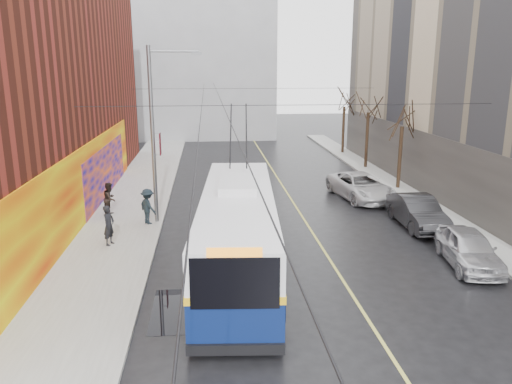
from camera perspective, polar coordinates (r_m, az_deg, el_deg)
The scene contains 20 objects.
ground at distance 17.60m, azimuth 6.91°, elevation -13.01°, with size 140.00×140.00×0.00m, color black.
sidewalk_left at distance 28.74m, azimuth -14.24°, elevation -2.28°, with size 4.00×60.00×0.15m, color gray.
sidewalk_right at distance 31.05m, azimuth 18.52°, elevation -1.36°, with size 2.00×60.00×0.15m, color gray.
lane_line at distance 30.76m, azimuth 4.10°, elevation -0.92°, with size 0.12×50.00×0.01m, color #BFB74C.
building_far at distance 60.30m, azimuth -8.17°, elevation 15.05°, with size 20.50×12.10×18.00m.
streetlight_pole at distance 25.59m, azimuth -11.39°, elevation 6.82°, with size 2.65×0.60×9.00m.
catenary_wires at distance 30.09m, azimuth -3.68°, elevation 10.82°, with size 18.00×60.00×0.22m.
tree_near at distance 33.82m, azimuth 16.44°, elevation 8.49°, with size 3.20×3.20×6.40m.
tree_mid at distance 40.36m, azimuth 12.77°, elevation 9.96°, with size 3.20×3.20×6.68m.
tree_far at distance 47.06m, azimuth 10.10°, elevation 10.51°, with size 3.20×3.20×6.57m.
puddle at distance 17.52m, azimuth -8.59°, elevation -13.19°, with size 1.95×3.28×0.01m, color black.
pigeons_flying at distance 25.59m, azimuth -2.84°, elevation 12.16°, with size 2.64×4.35×1.52m.
trolleybus at distance 19.83m, azimuth -2.08°, elevation -4.32°, with size 3.78×13.20×6.19m.
parked_car_a at distance 22.35m, azimuth 23.14°, elevation -5.95°, with size 1.79×4.44×1.51m, color silver.
parked_car_b at distance 26.71m, azimuth 17.95°, elevation -2.17°, with size 1.69×4.85×1.60m, color #252527.
parked_car_c at distance 31.51m, azimuth 11.88°, elevation 0.64°, with size 2.60×5.65×1.57m, color #B9B9BB.
following_car at distance 34.57m, azimuth -3.30°, elevation 1.97°, with size 1.64×4.07×1.39m, color silver.
pedestrian_a at distance 23.41m, azimuth -16.47°, elevation -3.67°, with size 0.67×0.44×1.83m, color black.
pedestrian_b at distance 28.11m, azimuth -16.36°, elevation -0.74°, with size 0.87×0.68×1.79m, color black.
pedestrian_c at distance 26.03m, azimuth -12.25°, elevation -1.61°, with size 1.18×0.68×1.83m, color black.
Camera 1 is at (-3.56, -15.26, 8.03)m, focal length 35.00 mm.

